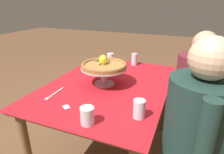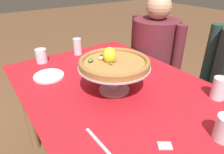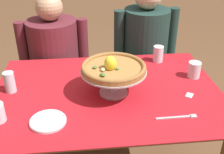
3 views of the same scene
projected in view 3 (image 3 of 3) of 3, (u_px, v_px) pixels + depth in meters
The scene contains 11 objects.
dining_table at pixel (108, 105), 1.66m from camera, with size 1.30×0.93×0.73m.
pizza_stand at pixel (114, 77), 1.54m from camera, with size 0.36×0.36×0.14m.
pizza at pixel (113, 67), 1.50m from camera, with size 0.35×0.35×0.09m.
water_glass_back_right at pixel (158, 55), 1.92m from camera, with size 0.07×0.07×0.11m.
water_glass_side_right at pixel (194, 71), 1.73m from camera, with size 0.08×0.08×0.10m.
water_glass_side_left at pixel (10, 83), 1.58m from camera, with size 0.06×0.06×0.12m.
side_plate at pixel (48, 121), 1.35m from camera, with size 0.18×0.18×0.02m.
dinner_fork at pixel (179, 117), 1.38m from camera, with size 0.21×0.02×0.01m.
sugar_packet at pixel (189, 95), 1.56m from camera, with size 0.05×0.04×0.01m, color silver.
diner_left at pixel (56, 66), 2.24m from camera, with size 0.54×0.41×1.14m.
diner_right at pixel (144, 59), 2.28m from camera, with size 0.51×0.37×1.21m.
Camera 3 is at (-0.12, -1.36, 1.58)m, focal length 44.73 mm.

